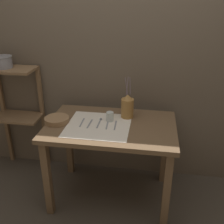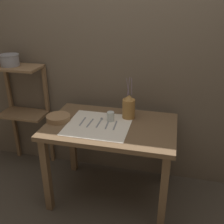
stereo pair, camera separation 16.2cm
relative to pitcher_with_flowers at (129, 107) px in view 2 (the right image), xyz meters
The scene contains 14 objects.
ground_plane 0.91m from the pitcher_with_flowers, 126.15° to the right, with size 12.00×12.00×0.00m, color #473F35.
stone_wall_back 0.46m from the pitcher_with_flowers, 112.06° to the left, with size 7.00×0.06×2.40m.
wooden_table 0.30m from the pitcher_with_flowers, 126.15° to the right, with size 1.13×0.73×0.78m.
wooden_shelf_unit 1.17m from the pitcher_with_flowers, behind, with size 0.49×0.29×1.16m.
linen_cloth 0.32m from the pitcher_with_flowers, 137.98° to the right, with size 0.54×0.51×0.00m.
pitcher_with_flowers is the anchor object (origin of this frame).
wooden_bowl 0.64m from the pitcher_with_flowers, 161.45° to the right, with size 0.21×0.21×0.05m.
glass_tumbler_near 0.19m from the pitcher_with_flowers, 143.67° to the right, with size 0.06×0.06×0.08m.
fork_inner 0.43m from the pitcher_with_flowers, 154.65° to the right, with size 0.02×0.17×0.00m.
fork_outer 0.38m from the pitcher_with_flowers, 147.65° to the right, with size 0.02×0.17×0.00m.
spoon_outer 0.28m from the pitcher_with_flowers, 150.97° to the right, with size 0.02×0.18×0.02m.
spoon_inner 0.23m from the pitcher_with_flowers, 139.49° to the right, with size 0.03×0.18×0.02m.
knife_center 0.23m from the pitcher_with_flowers, 113.44° to the right, with size 0.02×0.17×0.00m.
metal_pot_large 1.28m from the pitcher_with_flowers, behind, with size 0.19×0.19×0.11m.
Camera 2 is at (0.49, -1.97, 1.81)m, focal length 42.00 mm.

